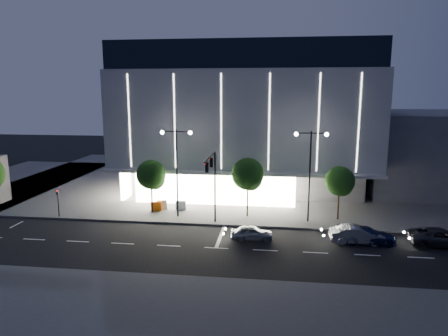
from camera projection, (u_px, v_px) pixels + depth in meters
name	position (u px, v px, depth m)	size (l,w,h in m)	color
ground	(196.00, 240.00, 34.43)	(160.00, 160.00, 0.00)	black
sidewalk_museum	(262.00, 181.00, 57.22)	(70.00, 40.00, 0.15)	#474747
sidewalk_near	(243.00, 321.00, 22.12)	(70.00, 10.00, 0.15)	#474747
museum	(248.00, 117.00, 54.10)	(30.00, 25.80, 18.00)	#4C4C51
annex_building	(419.00, 149.00, 53.79)	(16.00, 20.00, 10.00)	#4C4C51
traffic_mast	(213.00, 176.00, 36.63)	(0.33, 5.89, 7.07)	black
street_lamp_west	(177.00, 160.00, 39.53)	(3.16, 0.36, 9.00)	black
street_lamp_east	(310.00, 163.00, 37.98)	(3.16, 0.36, 9.00)	black
ped_signal_far	(58.00, 200.00, 40.26)	(0.22, 0.24, 3.00)	black
tree_left	(151.00, 176.00, 41.24)	(3.02, 3.02, 5.72)	black
tree_mid	(248.00, 176.00, 39.99)	(3.25, 3.25, 6.15)	black
tree_right	(340.00, 183.00, 38.99)	(2.91, 2.91, 5.51)	black
car_lead	(252.00, 233.00, 34.44)	(1.47, 3.65, 1.24)	#96999D
car_second	(357.00, 235.00, 33.68)	(1.57, 4.51, 1.49)	#ABADB3
car_third	(367.00, 235.00, 33.72)	(1.93, 4.75, 1.38)	#141E4C
car_fourth	(441.00, 237.00, 33.15)	(2.38, 5.16, 1.43)	#303035
barrier_a	(156.00, 206.00, 42.34)	(1.10, 0.25, 1.00)	#FC630E
barrier_b	(162.00, 205.00, 42.94)	(1.10, 0.25, 1.00)	silver
barrier_d	(181.00, 205.00, 42.73)	(1.10, 0.25, 1.00)	silver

